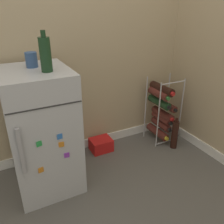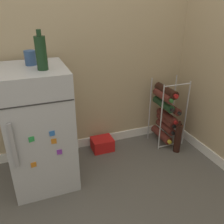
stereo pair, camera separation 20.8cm
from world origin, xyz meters
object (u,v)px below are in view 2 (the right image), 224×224
(fridge_top_cup, at_px, (30,58))
(loose_bottle_floor, at_px, (178,138))
(mini_fridge, at_px, (40,127))
(wine_rack, at_px, (165,112))
(soda_box, at_px, (102,144))
(fridge_top_bottle, at_px, (41,53))

(fridge_top_cup, height_order, loose_bottle_floor, fridge_top_cup)
(mini_fridge, xyz_separation_m, wine_rack, (1.22, 0.12, -0.13))
(wine_rack, height_order, fridge_top_cup, fridge_top_cup)
(soda_box, xyz_separation_m, fridge_top_cup, (-0.57, -0.14, 0.93))
(mini_fridge, xyz_separation_m, soda_box, (0.58, 0.21, -0.41))
(wine_rack, xyz_separation_m, fridge_top_cup, (-1.21, -0.05, 0.65))
(mini_fridge, height_order, loose_bottle_floor, mini_fridge)
(soda_box, bearing_deg, loose_bottle_floor, -23.26)
(wine_rack, relative_size, fridge_top_cup, 6.64)
(wine_rack, distance_m, fridge_top_bottle, 1.37)
(loose_bottle_floor, bearing_deg, wine_rack, 99.41)
(soda_box, xyz_separation_m, fridge_top_bottle, (-0.50, -0.30, 0.99))
(mini_fridge, xyz_separation_m, fridge_top_cup, (0.01, 0.07, 0.52))
(wine_rack, relative_size, soda_box, 3.31)
(wine_rack, bearing_deg, fridge_top_cup, -177.62)
(mini_fridge, height_order, fridge_top_bottle, fridge_top_bottle)
(soda_box, bearing_deg, mini_fridge, -160.21)
(mini_fridge, xyz_separation_m, fridge_top_bottle, (0.07, -0.10, 0.58))
(loose_bottle_floor, bearing_deg, soda_box, 156.74)
(fridge_top_bottle, xyz_separation_m, loose_bottle_floor, (1.18, 0.01, -0.90))
(soda_box, bearing_deg, wine_rack, -7.90)
(soda_box, distance_m, fridge_top_bottle, 1.15)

